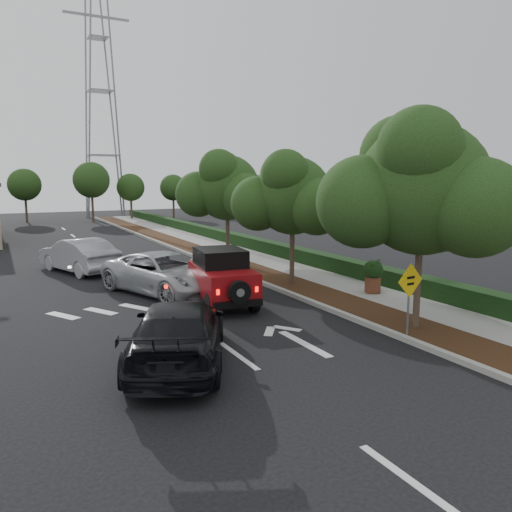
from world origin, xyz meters
TOP-DOWN VIEW (x-y plane):
  - ground at (0.00, 0.00)m, footprint 120.00×120.00m
  - curb at (4.60, 12.00)m, footprint 0.20×70.00m
  - planting_strip at (5.60, 12.00)m, footprint 1.80×70.00m
  - sidewalk at (7.50, 12.00)m, footprint 2.00×70.00m
  - hedge at (8.90, 12.00)m, footprint 0.80×70.00m
  - transmission_tower at (6.00, 48.00)m, footprint 7.00×4.00m
  - street_tree_near at (5.60, -0.50)m, footprint 3.80×3.80m
  - street_tree_mid at (5.60, 6.50)m, footprint 3.20×3.20m
  - street_tree_far at (5.60, 13.00)m, footprint 3.40×3.40m
  - red_jeep at (1.75, 5.06)m, footprint 2.18×4.02m
  - silver_suv_ahead at (0.50, 7.60)m, footprint 4.49×6.28m
  - black_suv_oncoming at (-1.49, 0.20)m, footprint 4.17×5.75m
  - silver_sedan_oncoming at (-1.85, 13.83)m, footprint 3.32×5.24m
  - speed_hump_sign at (4.80, -0.99)m, footprint 0.96×0.12m
  - terracotta_planter at (7.40, 3.52)m, footprint 0.76×0.76m

SIDE VIEW (x-z plane):
  - ground at x=0.00m, z-range 0.00..0.00m
  - transmission_tower at x=6.00m, z-range -14.00..14.00m
  - street_tree_near at x=5.60m, z-range -2.96..2.96m
  - street_tree_mid at x=5.60m, z-range -2.66..2.66m
  - street_tree_far at x=5.60m, z-range -2.81..2.81m
  - planting_strip at x=5.60m, z-range 0.00..0.12m
  - sidewalk at x=7.50m, z-range 0.00..0.12m
  - curb at x=4.60m, z-range 0.00..0.15m
  - hedge at x=8.90m, z-range 0.00..0.80m
  - black_suv_oncoming at x=-1.49m, z-range 0.00..1.55m
  - silver_suv_ahead at x=0.50m, z-range 0.00..1.59m
  - silver_sedan_oncoming at x=-1.85m, z-range 0.00..1.63m
  - terracotta_planter at x=7.40m, z-range 0.23..1.55m
  - red_jeep at x=1.75m, z-range 0.02..2.00m
  - speed_hump_sign at x=4.80m, z-range 0.39..2.44m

